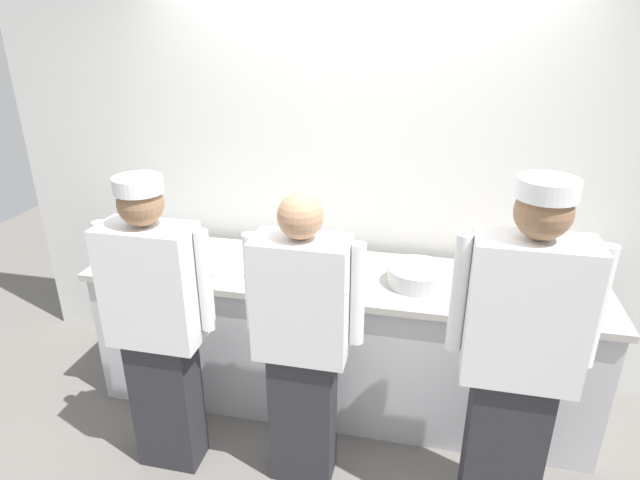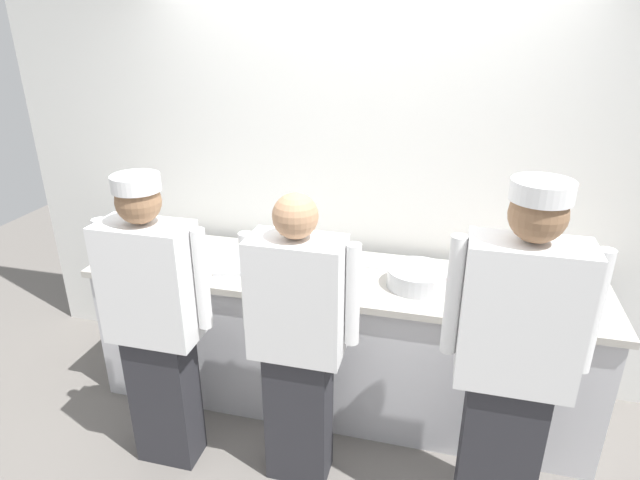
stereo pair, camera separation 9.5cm
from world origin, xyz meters
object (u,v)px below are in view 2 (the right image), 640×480
at_px(chef_far_right, 513,361).
at_px(sheet_tray, 254,263).
at_px(ramekin_orange_sauce, 474,284).
at_px(squeeze_bottle_primary, 530,294).
at_px(squeeze_bottle_secondary, 495,289).
at_px(deli_cup, 331,259).
at_px(mixing_bowl_steel, 417,277).
at_px(ramekin_green_sauce, 202,261).
at_px(chef_center, 298,340).
at_px(chef_near_left, 155,320).
at_px(chefs_knife, 358,265).
at_px(plate_stack_front, 192,246).

height_order(chef_far_right, sheet_tray, chef_far_right).
bearing_deg(ramekin_orange_sauce, squeeze_bottle_primary, -36.31).
distance_m(sheet_tray, squeeze_bottle_secondary, 1.39).
distance_m(chef_far_right, deli_cup, 1.26).
distance_m(mixing_bowl_steel, ramekin_green_sauce, 1.28).
bearing_deg(chef_center, squeeze_bottle_secondary, 27.50).
bearing_deg(chef_center, chef_far_right, -3.28).
xyz_separation_m(chef_near_left, ramekin_orange_sauce, (1.56, 0.72, 0.05)).
distance_m(deli_cup, chefs_knife, 0.17).
height_order(chef_far_right, ramekin_orange_sauce, chef_far_right).
xyz_separation_m(chef_center, chefs_knife, (0.15, 0.76, 0.07)).
bearing_deg(chefs_knife, ramekin_orange_sauce, -9.29).
distance_m(chef_center, ramekin_green_sauce, 0.94).
height_order(chef_center, deli_cup, chef_center).
relative_size(squeeze_bottle_secondary, ramekin_orange_sauce, 1.77).
height_order(mixing_bowl_steel, sheet_tray, mixing_bowl_steel).
relative_size(plate_stack_front, mixing_bowl_steel, 0.61).
height_order(chef_far_right, squeeze_bottle_secondary, chef_far_right).
xyz_separation_m(squeeze_bottle_primary, ramekin_green_sauce, (-1.85, 0.08, -0.07)).
xyz_separation_m(plate_stack_front, ramekin_orange_sauce, (1.75, -0.07, -0.01)).
height_order(plate_stack_front, chefs_knife, plate_stack_front).
height_order(sheet_tray, chefs_knife, sheet_tray).
bearing_deg(deli_cup, squeeze_bottle_secondary, -14.38).
relative_size(chef_center, plate_stack_front, 7.58).
height_order(chef_far_right, chefs_knife, chef_far_right).
height_order(chef_near_left, chef_center, chef_near_left).
bearing_deg(chef_far_right, chef_center, 176.72).
xyz_separation_m(sheet_tray, ramekin_green_sauce, (-0.30, -0.08, 0.02)).
xyz_separation_m(chef_center, deli_cup, (-0.01, 0.72, 0.11)).
height_order(deli_cup, chefs_knife, deli_cup).
height_order(chef_center, squeeze_bottle_secondary, chef_center).
relative_size(mixing_bowl_steel, chefs_knife, 1.24).
bearing_deg(plate_stack_front, mixing_bowl_steel, -5.08).
bearing_deg(ramekin_orange_sauce, chef_near_left, -155.38).
distance_m(ramekin_green_sauce, chefs_knife, 0.94).
bearing_deg(chef_center, ramekin_green_sauce, 144.79).
xyz_separation_m(ramekin_orange_sauce, ramekin_green_sauce, (-1.59, -0.12, 0.01)).
bearing_deg(ramekin_orange_sauce, plate_stack_front, 177.80).
relative_size(squeeze_bottle_primary, ramekin_orange_sauce, 1.88).
bearing_deg(deli_cup, plate_stack_front, 179.91).
relative_size(plate_stack_front, squeeze_bottle_primary, 1.05).
relative_size(chef_near_left, plate_stack_front, 7.81).
relative_size(squeeze_bottle_secondary, ramekin_green_sauce, 2.26).
bearing_deg(plate_stack_front, sheet_tray, -13.10).
distance_m(plate_stack_front, chefs_knife, 1.07).
height_order(ramekin_green_sauce, deli_cup, deli_cup).
height_order(chef_center, chef_far_right, chef_far_right).
bearing_deg(mixing_bowl_steel, ramekin_orange_sauce, 11.07).
height_order(chef_center, mixing_bowl_steel, chef_center).
relative_size(sheet_tray, squeeze_bottle_secondary, 2.32).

